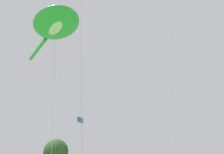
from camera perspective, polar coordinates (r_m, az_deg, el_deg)
name	(u,v)px	position (r m, az deg, el deg)	size (l,w,h in m)	color
big_show_kite	(55,25)	(21.37, -14.10, 12.53)	(4.76, 11.36, 14.40)	green
small_kite_diamond_red	(79,122)	(29.75, -8.35, -11.17)	(4.40, 2.31, 8.22)	blue
small_kite_stunt_black	(65,21)	(33.95, -11.64, 13.55)	(2.81, 3.95, 25.36)	orange
tree_oak_right	(56,152)	(58.93, -13.94, -17.83)	(5.95, 5.95, 8.70)	#513823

